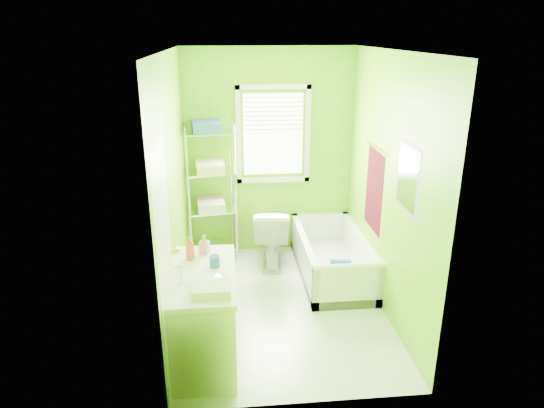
{
  "coord_description": "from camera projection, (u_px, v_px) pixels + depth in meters",
  "views": [
    {
      "loc": [
        -0.55,
        -4.47,
        2.77
      ],
      "look_at": [
        -0.08,
        0.25,
        1.06
      ],
      "focal_mm": 32.0,
      "sensor_mm": 36.0,
      "label": 1
    }
  ],
  "objects": [
    {
      "name": "right_wall_decor",
      "position": [
        386.0,
        185.0,
        4.81
      ],
      "size": [
        0.04,
        1.48,
        1.17
      ],
      "color": "#460811",
      "rests_on": "ground"
    },
    {
      "name": "ground",
      "position": [
        282.0,
        305.0,
        5.18
      ],
      "size": [
        2.9,
        2.9,
        0.0
      ],
      "primitive_type": "plane",
      "color": "silver",
      "rests_on": "ground"
    },
    {
      "name": "bathtub",
      "position": [
        332.0,
        263.0,
        5.76
      ],
      "size": [
        0.75,
        1.61,
        0.52
      ],
      "color": "white",
      "rests_on": "ground"
    },
    {
      "name": "window",
      "position": [
        273.0,
        130.0,
        5.97
      ],
      "size": [
        0.92,
        0.05,
        1.22
      ],
      "color": "white",
      "rests_on": "ground"
    },
    {
      "name": "door",
      "position": [
        167.0,
        269.0,
        3.81
      ],
      "size": [
        0.09,
        0.8,
        2.0
      ],
      "color": "white",
      "rests_on": "ground"
    },
    {
      "name": "vanity",
      "position": [
        204.0,
        313.0,
        4.22
      ],
      "size": [
        0.57,
        1.11,
        1.05
      ],
      "color": "white",
      "rests_on": "ground"
    },
    {
      "name": "room_envelope",
      "position": [
        283.0,
        165.0,
        4.65
      ],
      "size": [
        2.14,
        2.94,
        2.62
      ],
      "color": "#64AB08",
      "rests_on": "ground"
    },
    {
      "name": "wire_shelf_unit",
      "position": [
        211.0,
        177.0,
        5.92
      ],
      "size": [
        0.63,
        0.51,
        1.76
      ],
      "color": "silver",
      "rests_on": "ground"
    },
    {
      "name": "toilet",
      "position": [
        271.0,
        235.0,
        5.98
      ],
      "size": [
        0.5,
        0.79,
        0.76
      ],
      "primitive_type": "imported",
      "rotation": [
        0.0,
        0.0,
        3.04
      ],
      "color": "white",
      "rests_on": "ground"
    }
  ]
}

